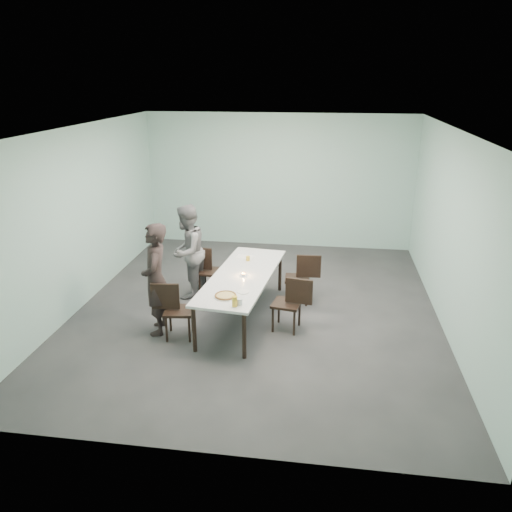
# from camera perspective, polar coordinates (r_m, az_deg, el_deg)

# --- Properties ---
(ground) EXTENTS (7.00, 7.00, 0.00)m
(ground) POSITION_cam_1_polar(r_m,az_deg,el_deg) (8.57, 0.10, -6.05)
(ground) COLOR #333335
(ground) RESTS_ON ground
(room_shell) EXTENTS (6.02, 7.02, 3.01)m
(room_shell) POSITION_cam_1_polar(r_m,az_deg,el_deg) (7.89, 0.11, 7.28)
(room_shell) COLOR #A7D3C9
(room_shell) RESTS_ON ground
(table) EXTENTS (1.17, 2.68, 0.75)m
(table) POSITION_cam_1_polar(r_m,az_deg,el_deg) (8.01, -1.58, -2.53)
(table) COLOR white
(table) RESTS_ON ground
(chair_near_left) EXTENTS (0.64, 0.47, 0.87)m
(chair_near_left) POSITION_cam_1_polar(r_m,az_deg,el_deg) (7.59, -9.44, -5.72)
(chair_near_left) COLOR black
(chair_near_left) RESTS_ON ground
(chair_far_left) EXTENTS (0.62, 0.45, 0.87)m
(chair_far_left) POSITION_cam_1_polar(r_m,az_deg,el_deg) (9.01, -5.66, -1.32)
(chair_far_left) COLOR black
(chair_far_left) RESTS_ON ground
(chair_near_right) EXTENTS (0.64, 0.49, 0.87)m
(chair_near_right) POSITION_cam_1_polar(r_m,az_deg,el_deg) (7.71, 4.11, -5.07)
(chair_near_right) COLOR black
(chair_near_right) RESTS_ON ground
(chair_far_right) EXTENTS (0.62, 0.43, 0.87)m
(chair_far_right) POSITION_cam_1_polar(r_m,az_deg,el_deg) (8.67, 5.28, -2.18)
(chair_far_right) COLOR black
(chair_far_right) RESTS_ON ground
(diner_near) EXTENTS (0.54, 0.71, 1.74)m
(diner_near) POSITION_cam_1_polar(r_m,az_deg,el_deg) (7.66, -11.39, -2.61)
(diner_near) COLOR black
(diner_near) RESTS_ON ground
(diner_far) EXTENTS (0.79, 0.93, 1.68)m
(diner_far) POSITION_cam_1_polar(r_m,az_deg,el_deg) (8.86, -7.87, 0.52)
(diner_far) COLOR slate
(diner_far) RESTS_ON ground
(pizza) EXTENTS (0.34, 0.34, 0.04)m
(pizza) POSITION_cam_1_polar(r_m,az_deg,el_deg) (7.22, -3.51, -4.55)
(pizza) COLOR white
(pizza) RESTS_ON table
(side_plate) EXTENTS (0.18, 0.18, 0.01)m
(side_plate) POSITION_cam_1_polar(r_m,az_deg,el_deg) (7.37, -1.46, -4.10)
(side_plate) COLOR white
(side_plate) RESTS_ON table
(beer_glass) EXTENTS (0.08, 0.08, 0.15)m
(beer_glass) POSITION_cam_1_polar(r_m,az_deg,el_deg) (6.90, -2.46, -5.20)
(beer_glass) COLOR gold
(beer_glass) RESTS_ON table
(water_tumbler) EXTENTS (0.08, 0.08, 0.09)m
(water_tumbler) POSITION_cam_1_polar(r_m,az_deg,el_deg) (6.96, -1.87, -5.24)
(water_tumbler) COLOR silver
(water_tumbler) RESTS_ON table
(tealight) EXTENTS (0.06, 0.06, 0.05)m
(tealight) POSITION_cam_1_polar(r_m,az_deg,el_deg) (7.94, -1.44, -2.16)
(tealight) COLOR silver
(tealight) RESTS_ON table
(amber_tumbler) EXTENTS (0.07, 0.07, 0.08)m
(amber_tumbler) POSITION_cam_1_polar(r_m,az_deg,el_deg) (8.58, -0.93, -0.28)
(amber_tumbler) COLOR gold
(amber_tumbler) RESTS_ON table
(menu) EXTENTS (0.32, 0.25, 0.01)m
(menu) POSITION_cam_1_polar(r_m,az_deg,el_deg) (8.75, -1.28, -0.12)
(menu) COLOR silver
(menu) RESTS_ON table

